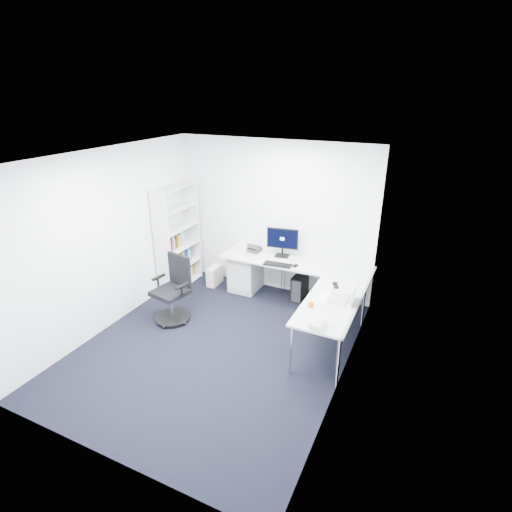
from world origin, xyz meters
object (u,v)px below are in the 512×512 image
at_px(task_chair, 170,290).
at_px(laptop, 340,292).
at_px(bookshelf, 177,238).
at_px(l_desk, 287,290).
at_px(monitor, 282,242).

height_order(task_chair, laptop, task_chair).
xyz_separation_m(bookshelf, laptop, (3.18, -0.68, -0.07)).
bearing_deg(laptop, l_desk, 146.10).
xyz_separation_m(bookshelf, task_chair, (0.62, -1.12, -0.41)).
xyz_separation_m(monitor, laptop, (1.29, -1.10, -0.14)).
height_order(monitor, laptop, monitor).
relative_size(monitor, laptop, 1.63).
bearing_deg(monitor, laptop, -49.57).
bearing_deg(laptop, monitor, 137.78).
relative_size(task_chair, monitor, 1.95).
relative_size(l_desk, task_chair, 2.43).
distance_m(task_chair, laptop, 2.61).
height_order(bookshelf, monitor, bookshelf).
height_order(task_chair, monitor, monitor).
bearing_deg(l_desk, monitor, 121.23).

